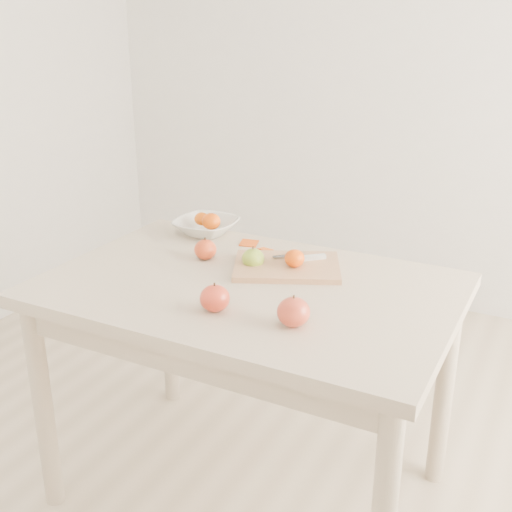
% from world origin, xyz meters
% --- Properties ---
extents(ground, '(3.50, 3.50, 0.00)m').
position_xyz_m(ground, '(0.00, 0.00, 0.00)').
color(ground, '#C6B293').
rests_on(ground, ground).
extents(table, '(1.20, 0.80, 0.75)m').
position_xyz_m(table, '(0.00, 0.00, 0.65)').
color(table, beige).
rests_on(table, ground).
extents(cutting_board, '(0.39, 0.35, 0.02)m').
position_xyz_m(cutting_board, '(0.05, 0.15, 0.76)').
color(cutting_board, tan).
rests_on(cutting_board, table).
extents(board_tangerine, '(0.06, 0.06, 0.05)m').
position_xyz_m(board_tangerine, '(0.08, 0.14, 0.80)').
color(board_tangerine, '#E84A08').
rests_on(board_tangerine, cutting_board).
extents(fruit_bowl, '(0.22, 0.22, 0.05)m').
position_xyz_m(fruit_bowl, '(-0.35, 0.33, 0.78)').
color(fruit_bowl, silver).
rests_on(fruit_bowl, table).
extents(bowl_tangerine_near, '(0.05, 0.05, 0.05)m').
position_xyz_m(bowl_tangerine_near, '(-0.37, 0.34, 0.80)').
color(bowl_tangerine_near, '#D44C07').
rests_on(bowl_tangerine_near, fruit_bowl).
extents(bowl_tangerine_far, '(0.07, 0.07, 0.06)m').
position_xyz_m(bowl_tangerine_far, '(-0.32, 0.32, 0.81)').
color(bowl_tangerine_far, red).
rests_on(bowl_tangerine_far, fruit_bowl).
extents(orange_peel_a, '(0.07, 0.05, 0.01)m').
position_xyz_m(orange_peel_a, '(-0.16, 0.30, 0.75)').
color(orange_peel_a, '#C9460E').
rests_on(orange_peel_a, table).
extents(orange_peel_b, '(0.05, 0.04, 0.01)m').
position_xyz_m(orange_peel_b, '(-0.08, 0.27, 0.75)').
color(orange_peel_b, '#CF500E').
rests_on(orange_peel_b, table).
extents(paring_knife, '(0.15, 0.10, 0.01)m').
position_xyz_m(paring_knife, '(0.10, 0.23, 0.78)').
color(paring_knife, silver).
rests_on(paring_knife, cutting_board).
extents(apple_green, '(0.07, 0.07, 0.06)m').
position_xyz_m(apple_green, '(-0.04, 0.11, 0.78)').
color(apple_green, olive).
rests_on(apple_green, table).
extents(apple_red_c, '(0.08, 0.08, 0.07)m').
position_xyz_m(apple_red_c, '(0.01, -0.20, 0.79)').
color(apple_red_c, '#A6161F').
rests_on(apple_red_c, table).
extents(apple_red_a, '(0.07, 0.07, 0.07)m').
position_xyz_m(apple_red_a, '(-0.22, 0.11, 0.78)').
color(apple_red_a, '#98030E').
rests_on(apple_red_a, table).
extents(apple_red_e, '(0.09, 0.09, 0.08)m').
position_xyz_m(apple_red_e, '(0.23, -0.19, 0.79)').
color(apple_red_e, maroon).
rests_on(apple_red_e, table).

